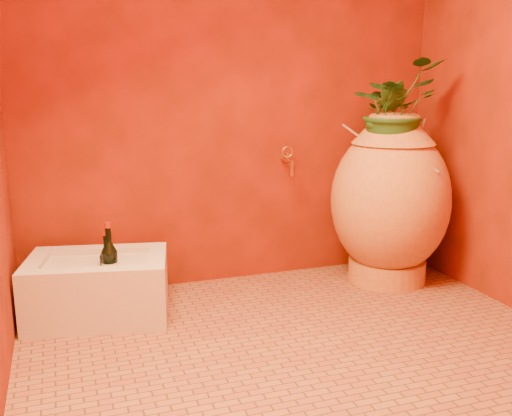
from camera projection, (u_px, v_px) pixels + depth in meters
name	position (u px, v px, depth m)	size (l,w,h in m)	color
floor	(301.00, 346.00, 2.62)	(2.50, 2.50, 0.00)	brown
wall_back	(235.00, 71.00, 3.27)	(2.50, 0.02, 2.50)	#501904
amphora	(390.00, 200.00, 3.38)	(0.92, 0.92, 1.01)	#C68837
stone_basin	(98.00, 288.00, 2.92)	(0.77, 0.60, 0.32)	beige
wine_bottle_a	(107.00, 268.00, 2.84)	(0.07, 0.07, 0.30)	black
wine_bottle_b	(111.00, 263.00, 2.91)	(0.07, 0.07, 0.29)	black
wine_bottle_c	(110.00, 265.00, 2.83)	(0.08, 0.08, 0.34)	black
wall_tap	(288.00, 159.00, 3.40)	(0.07, 0.15, 0.17)	#B07B28
plant_main	(394.00, 109.00, 3.26)	(0.50, 0.44, 0.56)	#1C4C1B
plant_side	(385.00, 117.00, 3.21)	(0.22, 0.18, 0.40)	#1C4C1B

